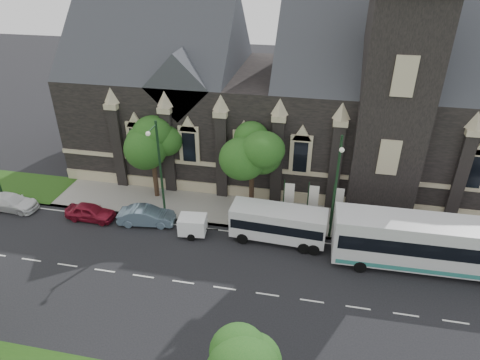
% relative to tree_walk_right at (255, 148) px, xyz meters
% --- Properties ---
extents(ground, '(160.00, 160.00, 0.00)m').
position_rel_tree_walk_right_xyz_m(ground, '(-3.21, -10.71, -5.82)').
color(ground, black).
rests_on(ground, ground).
extents(sidewalk, '(80.00, 5.00, 0.15)m').
position_rel_tree_walk_right_xyz_m(sidewalk, '(-3.21, -1.21, -5.74)').
color(sidewalk, gray).
rests_on(sidewalk, ground).
extents(museum, '(40.00, 17.70, 29.90)m').
position_rel_tree_walk_right_xyz_m(museum, '(1.90, 8.07, 2.35)').
color(museum, black).
rests_on(museum, ground).
extents(tree_walk_right, '(4.08, 4.08, 7.80)m').
position_rel_tree_walk_right_xyz_m(tree_walk_right, '(0.00, 0.00, 0.00)').
color(tree_walk_right, black).
rests_on(tree_walk_right, ground).
extents(tree_walk_left, '(3.91, 3.91, 7.64)m').
position_rel_tree_walk_right_xyz_m(tree_walk_left, '(-9.01, -0.01, -0.08)').
color(tree_walk_left, black).
rests_on(tree_walk_left, ground).
extents(street_lamp_near, '(0.36, 1.88, 9.00)m').
position_rel_tree_walk_right_xyz_m(street_lamp_near, '(6.79, -3.62, -0.71)').
color(street_lamp_near, '#16311B').
rests_on(street_lamp_near, ground).
extents(street_lamp_mid, '(0.36, 1.88, 9.00)m').
position_rel_tree_walk_right_xyz_m(street_lamp_mid, '(-7.21, -3.62, -0.71)').
color(street_lamp_mid, '#16311B').
rests_on(street_lamp_mid, ground).
extents(banner_flag_left, '(0.90, 0.10, 4.00)m').
position_rel_tree_walk_right_xyz_m(banner_flag_left, '(3.08, -1.71, -3.43)').
color(banner_flag_left, '#16311B').
rests_on(banner_flag_left, ground).
extents(banner_flag_center, '(0.90, 0.10, 4.00)m').
position_rel_tree_walk_right_xyz_m(banner_flag_center, '(5.08, -1.71, -3.43)').
color(banner_flag_center, '#16311B').
rests_on(banner_flag_center, ground).
extents(banner_flag_right, '(0.90, 0.10, 4.00)m').
position_rel_tree_walk_right_xyz_m(banner_flag_right, '(7.08, -1.71, -3.43)').
color(banner_flag_right, '#16311B').
rests_on(banner_flag_right, ground).
extents(tour_coach, '(13.78, 3.31, 4.01)m').
position_rel_tree_walk_right_xyz_m(tour_coach, '(13.81, -5.62, -3.65)').
color(tour_coach, silver).
rests_on(tour_coach, ground).
extents(shuttle_bus, '(7.59, 2.96, 2.88)m').
position_rel_tree_walk_right_xyz_m(shuttle_bus, '(2.72, -4.51, -4.15)').
color(shuttle_bus, silver).
rests_on(shuttle_bus, ground).
extents(box_trailer, '(3.23, 1.90, 1.69)m').
position_rel_tree_walk_right_xyz_m(box_trailer, '(-4.16, -5.20, -4.86)').
color(box_trailer, white).
rests_on(box_trailer, ground).
extents(sedan, '(4.91, 2.27, 1.56)m').
position_rel_tree_walk_right_xyz_m(sedan, '(-8.44, -4.51, -5.04)').
color(sedan, '#6E8A9F').
rests_on(sedan, ground).
extents(car_far_red, '(4.29, 1.79, 1.45)m').
position_rel_tree_walk_right_xyz_m(car_far_red, '(-13.44, -4.84, -5.09)').
color(car_far_red, maroon).
rests_on(car_far_red, ground).
extents(car_far_white, '(4.87, 2.05, 1.40)m').
position_rel_tree_walk_right_xyz_m(car_far_white, '(-21.20, -4.77, -5.12)').
color(car_far_white, silver).
rests_on(car_far_white, ground).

